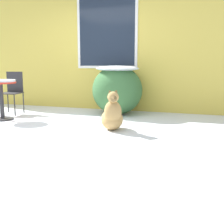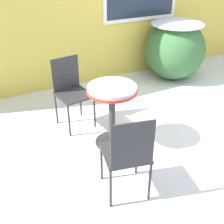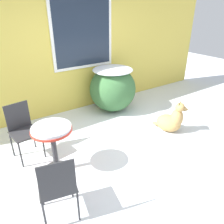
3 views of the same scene
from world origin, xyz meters
TOP-DOWN VIEW (x-y plane):
  - ground_plane at (0.00, 0.00)m, footprint 16.00×16.00m
  - shrub_left at (0.72, 1.63)m, footprint 1.07×1.05m
  - patio_table at (-1.20, 0.33)m, footprint 0.57×0.57m
  - patio_chair_near_table at (-1.46, 0.99)m, footprint 0.46×0.46m
  - patio_chair_far_side at (-1.46, -0.48)m, footprint 0.49×0.49m

SIDE VIEW (x-z plane):
  - ground_plane at x=0.00m, z-range 0.00..0.00m
  - patio_chair_near_table at x=-1.46m, z-range 0.05..0.96m
  - patio_chair_far_side at x=-1.46m, z-range 0.05..0.96m
  - shrub_left at x=0.72m, z-range 0.04..1.07m
  - patio_table at x=-1.20m, z-range 0.20..0.97m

